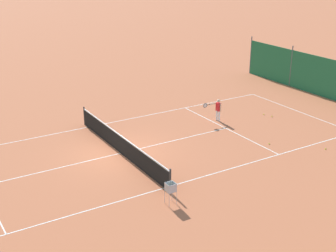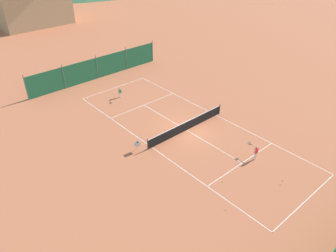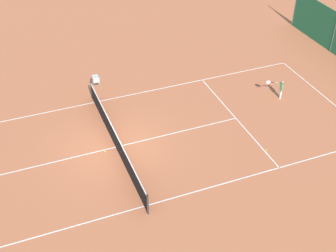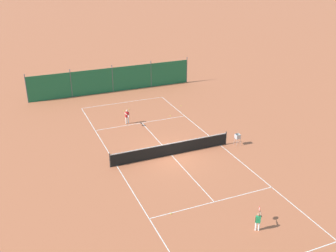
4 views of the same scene
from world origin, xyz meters
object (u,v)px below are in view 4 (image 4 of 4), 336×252
tennis_net (171,149)px  tennis_ball_by_net_right (181,106)px  player_far_service (127,116)px  tennis_ball_alley_left (166,152)px  tennis_ball_alley_right (124,111)px  tennis_ball_near_corner (171,214)px  player_far_baseline (258,220)px  tennis_ball_far_corner (129,109)px  tennis_ball_by_net_left (171,116)px  ball_hopper (238,137)px

tennis_net → tennis_ball_by_net_right: 10.05m
player_far_service → tennis_ball_alley_left: bearing=99.6°
tennis_net → player_far_service: bearing=-79.8°
tennis_net → tennis_ball_alley_right: 9.73m
player_far_service → tennis_ball_by_net_right: (-6.05, -2.09, -0.71)m
tennis_net → tennis_ball_near_corner: bearing=66.5°
player_far_baseline → tennis_ball_alley_right: size_ratio=16.43×
tennis_ball_far_corner → tennis_ball_alley_left: bearing=89.4°
tennis_ball_near_corner → tennis_ball_by_net_left: size_ratio=1.00×
tennis_ball_far_corner → tennis_ball_alley_right: same height
tennis_ball_alley_left → tennis_ball_alley_right: 9.13m
tennis_ball_near_corner → tennis_ball_by_net_right: size_ratio=1.00×
player_far_baseline → tennis_ball_alley_left: 10.16m
tennis_ball_by_net_right → ball_hopper: bearing=92.9°
ball_hopper → tennis_ball_far_corner: bearing=-62.4°
player_far_service → player_far_baseline: player_far_service is taller
tennis_ball_far_corner → tennis_ball_by_net_left: 4.21m
tennis_ball_by_net_right → player_far_service: bearing=19.0°
ball_hopper → tennis_net: bearing=-4.7°
tennis_ball_alley_right → tennis_ball_alley_left: bearing=92.6°
tennis_ball_alley_right → tennis_ball_by_net_right: same height
player_far_baseline → tennis_ball_by_net_left: 16.53m
tennis_ball_by_net_left → tennis_ball_alley_left: bearing=64.0°
tennis_ball_near_corner → tennis_ball_by_net_right: (-7.66, -15.29, 0.00)m
tennis_ball_by_net_right → ball_hopper: ball_hopper is taller
player_far_service → tennis_ball_alley_left: player_far_service is taller
player_far_service → tennis_ball_alley_right: bearing=-101.7°
player_far_service → ball_hopper: (-6.51, 7.15, -0.09)m
tennis_ball_near_corner → ball_hopper: size_ratio=0.07×
player_far_baseline → tennis_ball_by_net_right: size_ratio=16.43×
player_far_service → tennis_ball_by_net_right: player_far_service is taller
player_far_service → tennis_ball_by_net_right: size_ratio=19.38×
player_far_service → tennis_ball_by_net_left: player_far_service is taller
player_far_service → tennis_ball_by_net_left: 4.18m
player_far_service → tennis_ball_alley_left: size_ratio=19.38×
player_far_baseline → tennis_ball_near_corner: bearing=-39.3°
tennis_net → ball_hopper: tennis_net is taller
tennis_ball_alley_left → ball_hopper: size_ratio=0.07×
tennis_ball_by_net_right → tennis_ball_by_net_left: size_ratio=1.00×
tennis_net → tennis_ball_alley_right: size_ratio=139.09×
tennis_ball_far_corner → tennis_ball_by_net_left: (-2.98, 2.98, 0.00)m
tennis_ball_near_corner → player_far_service: bearing=-97.0°
tennis_ball_near_corner → ball_hopper: bearing=-143.3°
ball_hopper → tennis_ball_alley_right: bearing=-59.8°
tennis_ball_alley_left → ball_hopper: bearing=169.4°
tennis_net → player_far_service: (1.21, -6.71, 0.25)m
player_far_service → ball_hopper: size_ratio=1.44×
tennis_ball_alley_right → tennis_ball_by_net_right: size_ratio=1.00×
tennis_ball_alley_left → tennis_ball_near_corner: same height
tennis_ball_far_corner → tennis_ball_alley_right: bearing=16.9°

